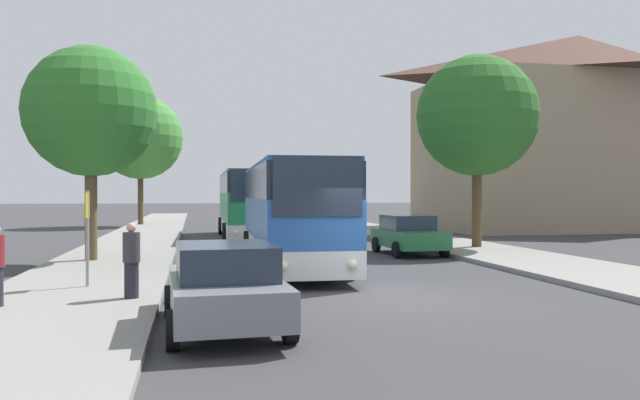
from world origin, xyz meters
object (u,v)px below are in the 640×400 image
object	(u,v)px
parked_car_right_far	(316,217)
parked_car_right_near	(408,234)
parked_car_left_curb	(224,285)
tree_right_near	(477,116)
tree_left_near	(140,137)
pedestrian_waiting_near	(131,260)
bus_stop_sign	(87,227)
tree_left_far	(91,112)
bus_front	(291,213)
bus_middle	(246,203)

from	to	relation	value
parked_car_right_far	parked_car_right_near	bearing A→B (deg)	90.14
parked_car_left_curb	parked_car_right_near	distance (m)	14.41
parked_car_left_curb	tree_right_near	world-z (taller)	tree_right_near
parked_car_right_far	tree_left_near	xyz separation A→B (m)	(-12.11, 4.94, 5.71)
pedestrian_waiting_near	parked_car_left_curb	bearing A→B (deg)	65.11
parked_car_right_far	bus_stop_sign	world-z (taller)	bus_stop_sign
parked_car_left_curb	tree_left_near	bearing A→B (deg)	93.82
bus_stop_sign	tree_left_far	world-z (taller)	tree_left_far
parked_car_right_far	tree_left_far	distance (m)	23.80
bus_front	parked_car_right_near	xyz separation A→B (m)	(5.13, 3.26, -0.97)
bus_front	tree_right_near	world-z (taller)	tree_right_near
bus_front	parked_car_right_near	distance (m)	6.15
bus_front	tree_left_near	xyz separation A→B (m)	(-6.85, 27.35, 4.73)
bus_front	tree_left_far	bearing A→B (deg)	163.47
pedestrian_waiting_near	tree_left_near	bearing A→B (deg)	-143.17
tree_left_near	tree_left_far	bearing A→B (deg)	-89.05
bus_middle	parked_car_left_curb	size ratio (longest dim) A/B	2.77
parked_car_right_near	parked_car_right_far	world-z (taller)	parked_car_right_near
bus_middle	parked_car_left_curb	xyz separation A→B (m)	(-2.23, -22.41, -1.09)
bus_front	tree_right_near	size ratio (longest dim) A/B	1.33
parked_car_left_curb	bus_stop_sign	world-z (taller)	bus_stop_sign
pedestrian_waiting_near	tree_left_near	size ratio (longest dim) A/B	0.17
tree_left_far	parked_car_left_curb	bearing A→B (deg)	-70.68
parked_car_right_far	tree_right_near	size ratio (longest dim) A/B	0.59
bus_middle	tree_right_near	xyz separation A→B (m)	(8.90, -9.01, 3.76)
tree_left_far	bus_front	bearing A→B (deg)	-18.35
parked_car_right_near	parked_car_right_far	bearing A→B (deg)	-91.30
bus_middle	parked_car_right_near	size ratio (longest dim) A/B	2.90
tree_right_near	bus_middle	bearing A→B (deg)	134.67
parked_car_right_near	parked_car_left_curb	bearing A→B (deg)	56.87
parked_car_right_far	tree_left_far	bearing A→B (deg)	60.55
parked_car_left_curb	bus_stop_sign	bearing A→B (deg)	119.19
parked_car_right_far	tree_left_near	distance (m)	14.27
tree_right_near	parked_car_right_near	bearing A→B (deg)	-160.67
parked_car_left_curb	bus_stop_sign	xyz separation A→B (m)	(-3.00, 4.78, 0.80)
bus_middle	parked_car_right_near	bearing A→B (deg)	-61.21
bus_middle	pedestrian_waiting_near	distance (m)	20.00
parked_car_left_curb	tree_left_near	size ratio (longest dim) A/B	0.45
parked_car_right_far	pedestrian_waiting_near	distance (m)	30.08
pedestrian_waiting_near	tree_left_far	size ratio (longest dim) A/B	0.22
tree_left_near	pedestrian_waiting_near	bearing A→B (deg)	-85.75
tree_left_far	tree_left_near	bearing A→B (deg)	90.95
pedestrian_waiting_near	tree_right_near	size ratio (longest dim) A/B	0.20
parked_car_right_near	parked_car_right_far	size ratio (longest dim) A/B	0.86
parked_car_right_near	tree_left_far	xyz separation A→B (m)	(-11.56, -1.13, 4.30)
parked_car_right_near	bus_front	bearing A→B (deg)	31.53
bus_stop_sign	tree_right_near	distance (m)	17.04
tree_right_near	bus_stop_sign	bearing A→B (deg)	-148.62
bus_front	parked_car_right_near	world-z (taller)	bus_front
parked_car_left_curb	parked_car_right_near	xyz separation A→B (m)	(7.68, 12.20, 0.01)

